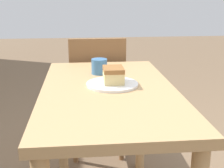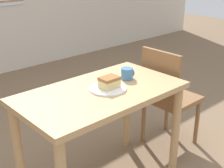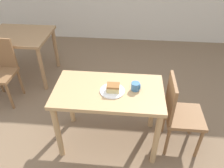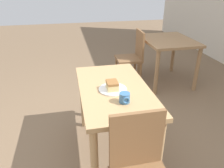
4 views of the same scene
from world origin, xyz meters
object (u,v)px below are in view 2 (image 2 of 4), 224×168
object	(u,v)px
dining_table_near	(101,107)
coffee_mug	(127,74)
plate	(108,88)
cake_slice	(109,82)
chair_near_window	(167,95)

from	to	relation	value
dining_table_near	coffee_mug	world-z (taller)	coffee_mug
plate	cake_slice	xyz separation A→B (m)	(0.01, -0.01, 0.04)
coffee_mug	chair_near_window	bearing A→B (deg)	-1.20
dining_table_near	chair_near_window	world-z (taller)	chair_near_window
dining_table_near	chair_near_window	size ratio (longest dim) A/B	1.24
dining_table_near	cake_slice	xyz separation A→B (m)	(0.05, -0.03, 0.17)
dining_table_near	plate	distance (m)	0.14
chair_near_window	plate	bearing A→B (deg)	93.12
coffee_mug	plate	bearing A→B (deg)	-168.13
cake_slice	dining_table_near	bearing A→B (deg)	150.47
dining_table_near	plate	xyz separation A→B (m)	(0.04, -0.02, 0.13)
dining_table_near	cake_slice	world-z (taller)	cake_slice
cake_slice	plate	bearing A→B (deg)	144.58
chair_near_window	coffee_mug	world-z (taller)	chair_near_window
chair_near_window	plate	size ratio (longest dim) A/B	3.60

